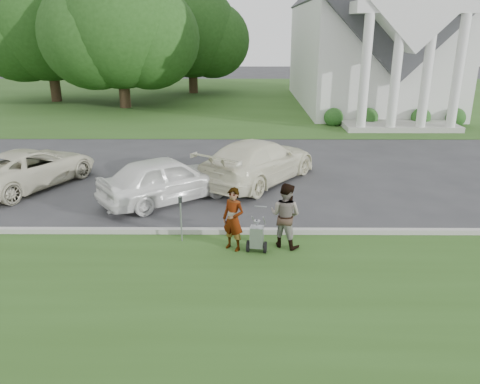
{
  "coord_description": "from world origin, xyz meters",
  "views": [
    {
      "loc": [
        0.29,
        -11.07,
        5.28
      ],
      "look_at": [
        0.22,
        0.0,
        1.4
      ],
      "focal_mm": 35.0,
      "sensor_mm": 36.0,
      "label": 1
    }
  ],
  "objects_px": {
    "person_left": "(233,220)",
    "person_right": "(285,216)",
    "parking_meter_near": "(181,213)",
    "car_b": "(167,179)",
    "striping_cart": "(257,237)",
    "car_a": "(31,168)",
    "church": "(370,18)",
    "tree_back": "(192,35)",
    "tree_left": "(119,31)",
    "car_c": "(259,161)",
    "tree_far": "(47,22)"
  },
  "relations": [
    {
      "from": "tree_far",
      "to": "parking_meter_near",
      "type": "distance_m",
      "value": 28.4
    },
    {
      "from": "church",
      "to": "parking_meter_near",
      "type": "bearing_deg",
      "value": -114.09
    },
    {
      "from": "church",
      "to": "tree_back",
      "type": "xyz_separation_m",
      "value": [
        -13.01,
        6.87,
        -1.21
      ]
    },
    {
      "from": "parking_meter_near",
      "to": "striping_cart",
      "type": "bearing_deg",
      "value": -17.03
    },
    {
      "from": "person_left",
      "to": "car_b",
      "type": "xyz_separation_m",
      "value": [
        -2.2,
        3.52,
        -0.07
      ]
    },
    {
      "from": "tree_far",
      "to": "car_c",
      "type": "height_order",
      "value": "tree_far"
    },
    {
      "from": "parking_meter_near",
      "to": "car_b",
      "type": "distance_m",
      "value": 3.18
    },
    {
      "from": "tree_far",
      "to": "church",
      "type": "bearing_deg",
      "value": -4.66
    },
    {
      "from": "striping_cart",
      "to": "car_b",
      "type": "bearing_deg",
      "value": 135.5
    },
    {
      "from": "tree_left",
      "to": "tree_back",
      "type": "distance_m",
      "value": 8.95
    },
    {
      "from": "tree_left",
      "to": "parking_meter_near",
      "type": "height_order",
      "value": "tree_left"
    },
    {
      "from": "person_right",
      "to": "person_left",
      "type": "bearing_deg",
      "value": 39.03
    },
    {
      "from": "person_right",
      "to": "car_c",
      "type": "distance_m",
      "value": 5.37
    },
    {
      "from": "church",
      "to": "tree_far",
      "type": "distance_m",
      "value": 23.09
    },
    {
      "from": "church",
      "to": "car_b",
      "type": "relative_size",
      "value": 5.54
    },
    {
      "from": "person_right",
      "to": "striping_cart",
      "type": "bearing_deg",
      "value": 55.33
    },
    {
      "from": "car_c",
      "to": "tree_left",
      "type": "bearing_deg",
      "value": -27.22
    },
    {
      "from": "striping_cart",
      "to": "car_c",
      "type": "height_order",
      "value": "car_c"
    },
    {
      "from": "parking_meter_near",
      "to": "person_left",
      "type": "bearing_deg",
      "value": -18.58
    },
    {
      "from": "person_right",
      "to": "car_a",
      "type": "distance_m",
      "value": 9.8
    },
    {
      "from": "tree_back",
      "to": "person_right",
      "type": "height_order",
      "value": "tree_back"
    },
    {
      "from": "church",
      "to": "car_a",
      "type": "relative_size",
      "value": 5.03
    },
    {
      "from": "church",
      "to": "person_right",
      "type": "bearing_deg",
      "value": -108.16
    },
    {
      "from": "tree_left",
      "to": "car_b",
      "type": "xyz_separation_m",
      "value": [
        5.87,
        -18.86,
        -4.37
      ]
    },
    {
      "from": "person_left",
      "to": "car_b",
      "type": "relative_size",
      "value": 0.37
    },
    {
      "from": "tree_back",
      "to": "car_c",
      "type": "xyz_separation_m",
      "value": [
        4.87,
        -24.84,
        -3.95
      ]
    },
    {
      "from": "person_left",
      "to": "car_c",
      "type": "xyz_separation_m",
      "value": [
        0.8,
        5.55,
        -0.03
      ]
    },
    {
      "from": "tree_left",
      "to": "striping_cart",
      "type": "bearing_deg",
      "value": -68.99
    },
    {
      "from": "person_left",
      "to": "church",
      "type": "bearing_deg",
      "value": 102.53
    },
    {
      "from": "tree_far",
      "to": "person_right",
      "type": "distance_m",
      "value": 29.9
    },
    {
      "from": "tree_back",
      "to": "parking_meter_near",
      "type": "xyz_separation_m",
      "value": [
        2.71,
        -29.93,
        -3.93
      ]
    },
    {
      "from": "person_right",
      "to": "car_a",
      "type": "xyz_separation_m",
      "value": [
        -8.51,
        4.85,
        -0.17
      ]
    },
    {
      "from": "striping_cart",
      "to": "person_left",
      "type": "bearing_deg",
      "value": 174.95
    },
    {
      "from": "person_right",
      "to": "car_b",
      "type": "xyz_separation_m",
      "value": [
        -3.5,
        3.33,
        -0.1
      ]
    },
    {
      "from": "tree_left",
      "to": "striping_cart",
      "type": "xyz_separation_m",
      "value": [
        8.65,
        -22.52,
        -4.71
      ]
    },
    {
      "from": "person_left",
      "to": "car_a",
      "type": "relative_size",
      "value": 0.34
    },
    {
      "from": "car_c",
      "to": "church",
      "type": "bearing_deg",
      "value": -79.38
    },
    {
      "from": "tree_back",
      "to": "car_a",
      "type": "relative_size",
      "value": 2.01
    },
    {
      "from": "tree_left",
      "to": "car_a",
      "type": "bearing_deg",
      "value": -87.18
    },
    {
      "from": "parking_meter_near",
      "to": "car_c",
      "type": "bearing_deg",
      "value": 66.99
    },
    {
      "from": "church",
      "to": "tree_back",
      "type": "height_order",
      "value": "church"
    },
    {
      "from": "tree_left",
      "to": "tree_far",
      "type": "height_order",
      "value": "tree_far"
    },
    {
      "from": "church",
      "to": "striping_cart",
      "type": "bearing_deg",
      "value": -109.48
    },
    {
      "from": "car_b",
      "to": "tree_left",
      "type": "bearing_deg",
      "value": -19.22
    },
    {
      "from": "person_left",
      "to": "car_b",
      "type": "bearing_deg",
      "value": 155.35
    },
    {
      "from": "person_left",
      "to": "person_right",
      "type": "xyz_separation_m",
      "value": [
        1.3,
        0.19,
        0.03
      ]
    },
    {
      "from": "striping_cart",
      "to": "person_right",
      "type": "relative_size",
      "value": 0.61
    },
    {
      "from": "tree_back",
      "to": "parking_meter_near",
      "type": "distance_m",
      "value": 30.3
    },
    {
      "from": "tree_far",
      "to": "car_a",
      "type": "height_order",
      "value": "tree_far"
    },
    {
      "from": "car_b",
      "to": "tree_back",
      "type": "bearing_deg",
      "value": -32.52
    }
  ]
}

